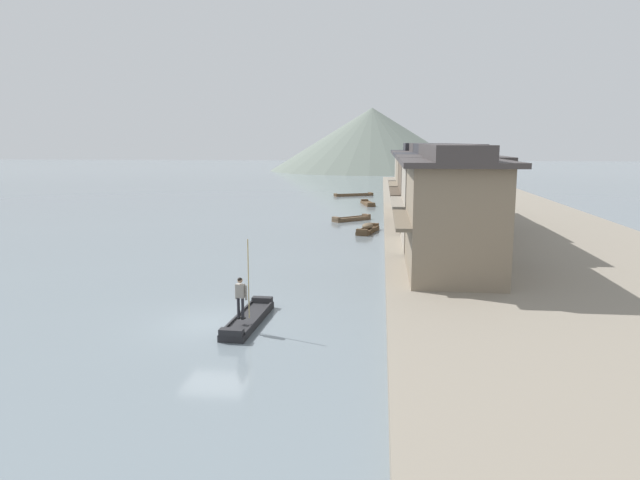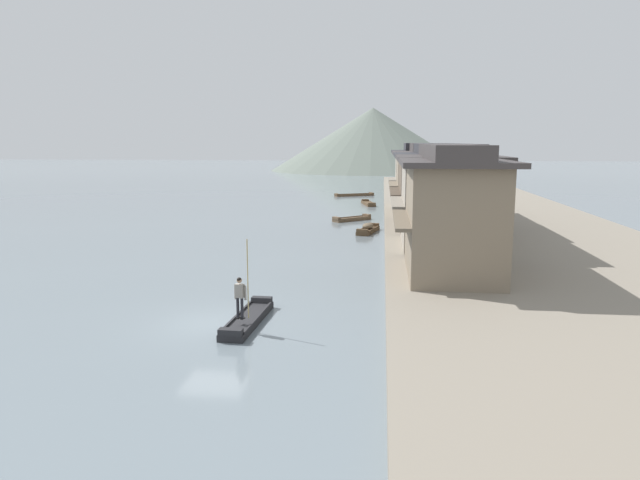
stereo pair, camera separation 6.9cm
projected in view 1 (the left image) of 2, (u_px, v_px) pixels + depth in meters
name	position (u px, v px, depth m)	size (l,w,h in m)	color
ground_plane	(214.00, 323.00, 23.02)	(400.00, 400.00, 0.00)	slate
riverbank_right	(489.00, 220.00, 50.77)	(18.00, 110.00, 0.75)	gray
boat_foreground_poled	(248.00, 319.00, 23.01)	(1.19, 4.78, 0.48)	#232326
boatman_person	(241.00, 293.00, 21.82)	(0.57, 0.32, 3.04)	black
boat_moored_nearest	(354.00, 195.00, 76.93)	(5.17, 3.23, 0.37)	brown
boat_moored_second	(351.00, 219.00, 52.89)	(3.44, 3.28, 0.47)	brown
boat_moored_third	(368.00, 229.00, 46.02)	(1.80, 3.94, 0.74)	brown
boat_moored_far	(368.00, 204.00, 66.03)	(1.81, 4.40, 0.45)	brown
house_waterfront_nearest	(453.00, 212.00, 27.76)	(5.27, 8.01, 6.14)	#7F705B
house_waterfront_second	(448.00, 196.00, 35.65)	(6.60, 7.54, 6.14)	gray
house_waterfront_tall	(439.00, 187.00, 43.22)	(6.90, 8.28, 6.14)	brown
house_waterfront_narrow	(430.00, 180.00, 50.82)	(6.82, 7.34, 6.14)	gray
house_waterfront_far	(416.00, 176.00, 57.14)	(5.18, 5.84, 6.14)	gray
hill_far_west	(372.00, 139.00, 144.38)	(49.97, 49.97, 15.18)	slate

